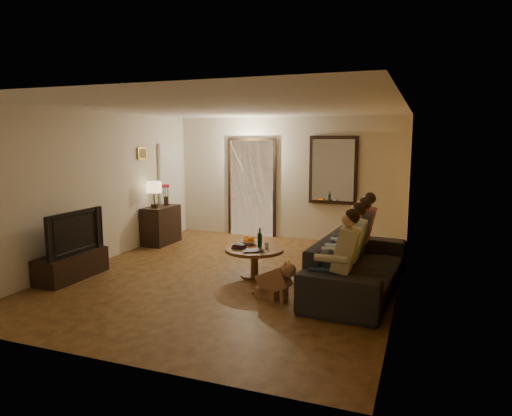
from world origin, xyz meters
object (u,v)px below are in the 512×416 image
at_px(tv, 70,232).
at_px(laptop, 254,252).
at_px(person_d, 361,236).
at_px(dog, 274,279).
at_px(tv_stand, 72,266).
at_px(wine_bottle, 260,237).
at_px(table_lamp, 154,195).
at_px(coffee_table, 255,262).
at_px(person_c, 355,244).
at_px(dresser, 161,225).
at_px(bowl, 249,242).
at_px(person_a, 341,265).
at_px(sofa, 359,265).
at_px(person_b, 349,254).

relative_size(tv, laptop, 3.49).
relative_size(tv, person_d, 0.96).
bearing_deg(laptop, dog, -81.12).
distance_m(tv_stand, wine_bottle, 2.93).
relative_size(wine_bottle, laptop, 0.94).
bearing_deg(dog, table_lamp, 158.95).
bearing_deg(laptop, coffee_table, 78.31).
height_order(table_lamp, person_c, table_lamp).
bearing_deg(dresser, person_c, -17.32).
xyz_separation_m(bowl, wine_bottle, (0.23, -0.12, 0.12)).
relative_size(person_d, coffee_table, 1.31).
xyz_separation_m(table_lamp, tv, (0.00, -2.33, -0.31)).
xyz_separation_m(dresser, dog, (3.21, -2.34, -0.10)).
bearing_deg(person_d, laptop, -143.28).
bearing_deg(table_lamp, tv_stand, -90.00).
distance_m(person_c, person_d, 0.60).
height_order(person_d, dog, person_d).
bearing_deg(person_a, table_lamp, 151.19).
xyz_separation_m(dresser, sofa, (4.22, -1.58, -0.01)).
distance_m(tv, wine_bottle, 2.91).
height_order(person_c, bowl, person_c).
bearing_deg(coffee_table, dog, -55.35).
height_order(person_c, laptop, person_c).
relative_size(person_a, laptop, 3.65).
xyz_separation_m(person_b, person_d, (0.00, 1.20, 0.00)).
bearing_deg(person_d, dresser, 170.56).
xyz_separation_m(person_a, laptop, (-1.42, 0.74, -0.14)).
bearing_deg(person_c, coffee_table, -173.36).
xyz_separation_m(person_a, bowl, (-1.70, 1.24, -0.12)).
height_order(tv_stand, laptop, laptop).
distance_m(table_lamp, wine_bottle, 2.92).
distance_m(sofa, person_b, 0.39).
height_order(person_b, dog, person_b).
height_order(person_a, wine_bottle, person_a).
bearing_deg(tv, person_b, -80.88).
distance_m(dresser, table_lamp, 0.69).
height_order(table_lamp, tv_stand, table_lamp).
xyz_separation_m(dresser, person_a, (4.12, -2.48, 0.22)).
distance_m(dresser, coffee_table, 2.99).
distance_m(tv, coffee_table, 2.86).
bearing_deg(sofa, dog, 131.22).
xyz_separation_m(person_c, person_d, (0.00, 0.60, 0.00)).
height_order(tv, wine_bottle, tv).
height_order(tv_stand, tv, tv).
bearing_deg(laptop, wine_bottle, 66.15).
bearing_deg(laptop, person_c, -13.48).
xyz_separation_m(person_c, dog, (-0.91, -1.06, -0.32)).
height_order(tv_stand, sofa, sofa).
xyz_separation_m(tv_stand, person_c, (4.12, 1.26, 0.40)).
relative_size(person_a, person_c, 1.00).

